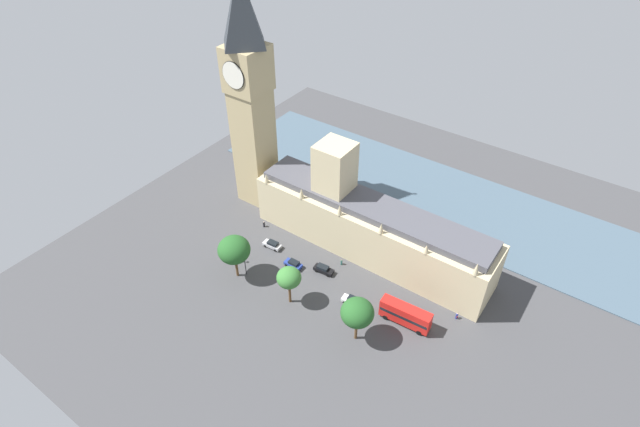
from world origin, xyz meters
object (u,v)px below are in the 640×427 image
at_px(car_white_far_end, 353,301).
at_px(plane_tree_slot_10, 234,250).
at_px(car_black_by_river_gate, 323,269).
at_px(plane_tree_leading, 357,313).
at_px(clock_tower, 249,92).
at_px(pedestrian_opposite_hall, 457,316).
at_px(double_decker_bus_under_trees, 405,314).
at_px(plane_tree_kerbside, 289,278).
at_px(street_lamp_slot_12, 224,247).
at_px(parliament_building, 366,223).
at_px(car_blue_midblock, 293,264).
at_px(pedestrian_trailing, 264,224).
at_px(street_lamp_slot_11, 244,260).
at_px(car_silver_near_tower, 272,245).
at_px(pedestrian_corner, 341,262).

xyz_separation_m(car_white_far_end, plane_tree_slot_10, (7.90, -25.40, 6.93)).
distance_m(car_black_by_river_gate, plane_tree_leading, 20.14).
distance_m(clock_tower, plane_tree_leading, 56.25).
height_order(pedestrian_opposite_hall, plane_tree_leading, plane_tree_leading).
xyz_separation_m(car_black_by_river_gate, double_decker_bus_under_trees, (2.22, 21.51, 1.75)).
xyz_separation_m(plane_tree_kerbside, street_lamp_slot_12, (-0.69, -19.12, -2.39)).
height_order(parliament_building, car_blue_midblock, parliament_building).
bearing_deg(car_white_far_end, double_decker_bus_under_trees, -86.63).
relative_size(parliament_building, car_black_by_river_gate, 12.11).
xyz_separation_m(double_decker_bus_under_trees, pedestrian_trailing, (-6.40, -42.46, -1.88)).
height_order(double_decker_bus_under_trees, street_lamp_slot_11, street_lamp_slot_11).
relative_size(car_silver_near_tower, plane_tree_leading, 0.44).
bearing_deg(car_blue_midblock, street_lamp_slot_12, 118.77).
xyz_separation_m(clock_tower, pedestrian_corner, (8.82, 32.19, -29.34)).
bearing_deg(car_white_far_end, street_lamp_slot_12, 96.35).
height_order(car_white_far_end, plane_tree_slot_10, plane_tree_slot_10).
distance_m(car_white_far_end, pedestrian_opposite_hall, 21.34).
height_order(plane_tree_kerbside, plane_tree_leading, plane_tree_leading).
bearing_deg(car_blue_midblock, pedestrian_opposite_hall, -79.57).
distance_m(car_white_far_end, plane_tree_kerbside, 14.67).
xyz_separation_m(car_blue_midblock, street_lamp_slot_12, (7.80, -13.44, 3.93)).
distance_m(car_white_far_end, double_decker_bus_under_trees, 11.45).
bearing_deg(parliament_building, car_white_far_end, 23.44).
bearing_deg(double_decker_bus_under_trees, car_silver_near_tower, -96.66).
distance_m(car_silver_near_tower, car_black_by_river_gate, 14.51).
distance_m(clock_tower, pedestrian_trailing, 31.98).
bearing_deg(street_lamp_slot_11, car_blue_midblock, 137.80).
distance_m(pedestrian_corner, pedestrian_trailing, 22.96).
bearing_deg(car_white_far_end, car_blue_midblock, 79.71).
distance_m(clock_tower, street_lamp_slot_12, 35.97).
bearing_deg(street_lamp_slot_12, parliament_building, 134.19).
relative_size(car_blue_midblock, plane_tree_leading, 0.41).
relative_size(plane_tree_kerbside, street_lamp_slot_11, 1.43).
bearing_deg(plane_tree_kerbside, street_lamp_slot_12, -92.07).
height_order(clock_tower, plane_tree_leading, clock_tower).
relative_size(plane_tree_slot_10, street_lamp_slot_11, 1.64).
height_order(double_decker_bus_under_trees, plane_tree_slot_10, plane_tree_slot_10).
bearing_deg(street_lamp_slot_12, double_decker_bus_under_trees, 101.18).
bearing_deg(car_silver_near_tower, street_lamp_slot_11, -179.86).
bearing_deg(pedestrian_opposite_hall, plane_tree_leading, 1.76).
distance_m(car_blue_midblock, pedestrian_opposite_hall, 37.00).
bearing_deg(plane_tree_kerbside, street_lamp_slot_11, -92.48).
bearing_deg(car_white_far_end, car_silver_near_tower, 76.14).
relative_size(car_black_by_river_gate, plane_tree_leading, 0.46).
height_order(parliament_building, plane_tree_slot_10, parliament_building).
xyz_separation_m(plane_tree_kerbside, street_lamp_slot_11, (-0.56, -12.87, -2.61)).
bearing_deg(pedestrian_corner, pedestrian_trailing, 147.54).
bearing_deg(pedestrian_opposite_hall, clock_tower, -54.22).
distance_m(car_blue_midblock, street_lamp_slot_12, 16.03).
xyz_separation_m(parliament_building, street_lamp_slot_12, (22.62, -23.27, -2.68)).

